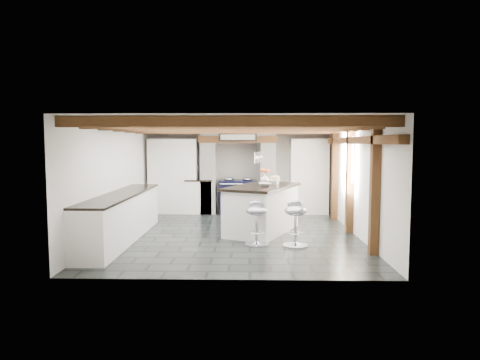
{
  "coord_description": "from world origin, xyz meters",
  "views": [
    {
      "loc": [
        0.3,
        -8.81,
        1.91
      ],
      "look_at": [
        0.1,
        0.4,
        1.1
      ],
      "focal_mm": 32.0,
      "sensor_mm": 36.0,
      "label": 1
    }
  ],
  "objects_px": {
    "range_cooker": "(238,196)",
    "bar_stool_far": "(257,218)",
    "bar_stool_near": "(295,218)",
    "kitchen_island": "(262,208)"
  },
  "relations": [
    {
      "from": "range_cooker",
      "to": "kitchen_island",
      "type": "relative_size",
      "value": 0.44
    },
    {
      "from": "range_cooker",
      "to": "bar_stool_near",
      "type": "distance_m",
      "value": 3.89
    },
    {
      "from": "range_cooker",
      "to": "kitchen_island",
      "type": "bearing_deg",
      "value": -76.7
    },
    {
      "from": "range_cooker",
      "to": "bar_stool_far",
      "type": "height_order",
      "value": "range_cooker"
    },
    {
      "from": "range_cooker",
      "to": "bar_stool_near",
      "type": "xyz_separation_m",
      "value": [
        1.15,
        -3.72,
        0.06
      ]
    },
    {
      "from": "bar_stool_far",
      "to": "kitchen_island",
      "type": "bearing_deg",
      "value": 73.67
    },
    {
      "from": "bar_stool_near",
      "to": "bar_stool_far",
      "type": "xyz_separation_m",
      "value": [
        -0.71,
        0.07,
        -0.01
      ]
    },
    {
      "from": "range_cooker",
      "to": "bar_stool_far",
      "type": "relative_size",
      "value": 1.2
    },
    {
      "from": "kitchen_island",
      "to": "bar_stool_near",
      "type": "height_order",
      "value": "kitchen_island"
    },
    {
      "from": "range_cooker",
      "to": "bar_stool_near",
      "type": "bearing_deg",
      "value": -72.88
    }
  ]
}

